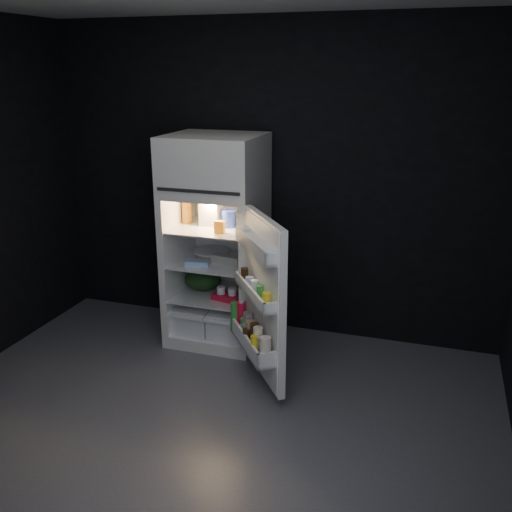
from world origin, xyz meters
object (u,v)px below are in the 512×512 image
(refrigerator, at_px, (217,233))
(egg_carton, at_px, (227,259))
(fridge_door, at_px, (260,302))
(milk_jug, at_px, (211,211))
(yogurt_tray, at_px, (228,297))

(refrigerator, xyz_separation_m, egg_carton, (0.12, -0.08, -0.19))
(fridge_door, bearing_deg, milk_jug, 133.64)
(refrigerator, height_order, fridge_door, refrigerator)
(milk_jug, relative_size, yogurt_tray, 0.95)
(refrigerator, xyz_separation_m, milk_jug, (-0.05, -0.00, 0.19))
(refrigerator, height_order, yogurt_tray, refrigerator)
(milk_jug, relative_size, egg_carton, 0.90)
(milk_jug, bearing_deg, fridge_door, -48.26)
(refrigerator, relative_size, egg_carton, 6.70)
(fridge_door, bearing_deg, refrigerator, 131.29)
(fridge_door, xyz_separation_m, milk_jug, (-0.65, 0.68, 0.47))
(milk_jug, bearing_deg, egg_carton, -27.81)
(fridge_door, height_order, yogurt_tray, fridge_door)
(fridge_door, bearing_deg, yogurt_tray, 130.54)
(fridge_door, relative_size, milk_jug, 5.08)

